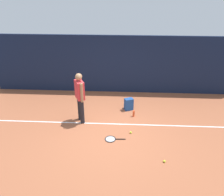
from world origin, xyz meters
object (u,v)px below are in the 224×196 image
at_px(backpack, 129,104).
at_px(tennis_ball_near_player, 131,132).
at_px(tennis_ball_by_fence, 164,161).
at_px(water_bottle, 134,114).
at_px(tennis_racket, 111,139).
at_px(tennis_player, 80,95).

relative_size(backpack, tennis_ball_near_player, 6.67).
bearing_deg(tennis_ball_by_fence, water_bottle, 108.19).
distance_m(tennis_racket, water_bottle, 1.52).
height_order(tennis_ball_near_player, tennis_ball_by_fence, same).
bearing_deg(water_bottle, backpack, 109.62).
relative_size(tennis_racket, tennis_ball_by_fence, 9.38).
distance_m(tennis_racket, tennis_ball_by_fence, 1.69).
bearing_deg(tennis_racket, tennis_player, -44.86).
xyz_separation_m(tennis_player, backpack, (1.58, 0.87, -0.76)).
relative_size(tennis_racket, backpack, 1.41).
xyz_separation_m(tennis_player, tennis_racket, (1.06, -0.97, -0.95)).
bearing_deg(tennis_racket, tennis_ball_near_player, -152.04).
bearing_deg(tennis_player, water_bottle, 75.46).
relative_size(tennis_ball_near_player, tennis_ball_by_fence, 1.00).
height_order(tennis_racket, backpack, backpack).
relative_size(tennis_player, tennis_ball_by_fence, 25.76).
bearing_deg(water_bottle, tennis_racket, -117.17).
bearing_deg(tennis_ball_by_fence, backpack, 108.44).
height_order(backpack, water_bottle, backpack).
height_order(tennis_player, water_bottle, tennis_player).
distance_m(tennis_ball_by_fence, water_bottle, 2.37).
height_order(tennis_racket, water_bottle, water_bottle).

